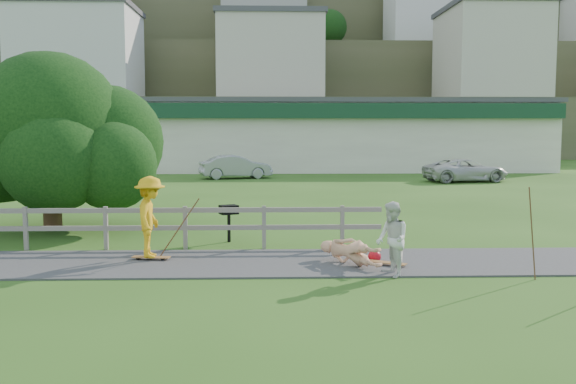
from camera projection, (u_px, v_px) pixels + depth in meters
name	position (u px, v px, depth m)	size (l,w,h in m)	color
ground	(263.00, 279.00, 13.09)	(260.00, 260.00, 0.00)	#2A4F16
path	(264.00, 263.00, 14.58)	(34.00, 3.00, 0.04)	#343436
fence	(81.00, 222.00, 16.15)	(15.05, 0.10, 1.10)	#605B55
strip_mall	(320.00, 134.00, 47.71)	(32.50, 10.75, 5.10)	beige
hillside	(266.00, 57.00, 102.45)	(220.00, 67.00, 47.50)	#464F2E
skater_rider	(150.00, 221.00, 14.74)	(1.21, 0.70, 1.88)	gold
skater_fallen	(350.00, 252.00, 14.27)	(1.76, 0.42, 0.64)	tan
spectator_a	(392.00, 240.00, 13.22)	(0.76, 0.59, 1.56)	silver
car_silver	(235.00, 167.00, 38.93)	(1.50, 4.31, 1.42)	#929399
car_white	(466.00, 170.00, 36.56)	(2.18, 4.74, 1.32)	silver
tree	(51.00, 159.00, 19.20)	(7.21, 7.21, 4.30)	black
bbq	(229.00, 224.00, 17.30)	(0.46, 0.35, 1.00)	black
longboard_rider	(151.00, 259.00, 14.83)	(0.87, 0.21, 0.10)	brown
longboard_fallen	(387.00, 265.00, 14.23)	(0.88, 0.22, 0.10)	brown
helmet	(375.00, 256.00, 14.66)	(0.30, 0.30, 0.30)	red
pole_rider	(179.00, 222.00, 15.16)	(0.03, 0.03, 1.71)	brown
pole_spec_left	(532.00, 233.00, 12.94)	(0.03, 0.03, 1.91)	brown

